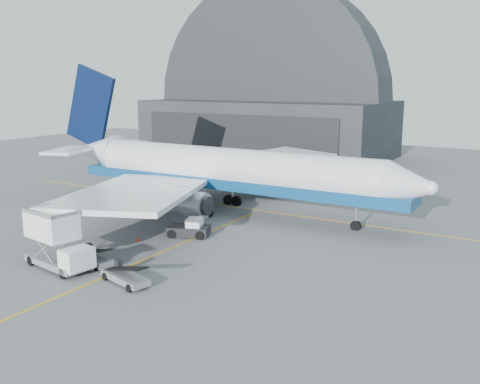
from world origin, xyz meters
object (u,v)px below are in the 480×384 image
Objects in this scene: belt_loader_a at (94,257)px; belt_loader_b at (125,276)px; catering_truck at (57,241)px; pushback_tug at (190,229)px; airliner at (218,170)px.

belt_loader_b is at bearing -4.72° from belt_loader_a.
pushback_tug is at bearing 82.77° from catering_truck.
pushback_tug is (4.14, 14.02, -1.74)m from catering_truck.
catering_truck reaches higher than belt_loader_a.
pushback_tug is at bearing -71.89° from airliner.
airliner is at bearing 87.08° from pushback_tug.
belt_loader_b is (3.42, -13.73, -0.14)m from pushback_tug.
catering_truck is 3.60m from belt_loader_a.
belt_loader_b is at bearing -74.13° from airliner.
airliner is at bearing 120.54° from belt_loader_b.
pushback_tug is 14.15m from belt_loader_b.
airliner is 10.82× the size of pushback_tug.
catering_truck is at bearing -127.48° from pushback_tug.
belt_loader_b is at bearing 11.44° from catering_truck.
belt_loader_a is at bearing -122.09° from pushback_tug.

